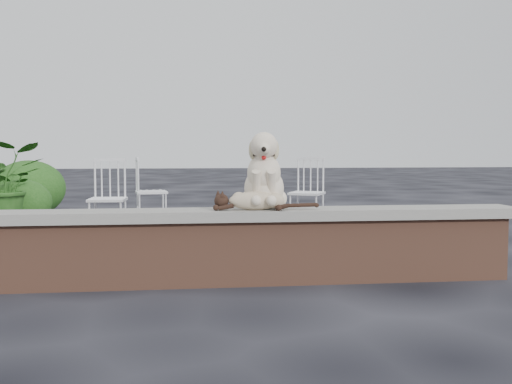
{
  "coord_description": "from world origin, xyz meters",
  "views": [
    {
      "loc": [
        0.41,
        -4.62,
        1.04
      ],
      "look_at": [
        1.01,
        0.2,
        0.7
      ],
      "focal_mm": 42.19,
      "sensor_mm": 36.0,
      "label": 1
    }
  ],
  "objects": [
    {
      "name": "ground",
      "position": [
        0.0,
        0.0,
        0.0
      ],
      "size": [
        60.0,
        60.0,
        0.0
      ],
      "primitive_type": "plane",
      "color": "black",
      "rests_on": "ground"
    },
    {
      "name": "chair_e",
      "position": [
        -0.01,
        3.91,
        0.47
      ],
      "size": [
        0.63,
        0.63,
        0.94
      ],
      "primitive_type": null,
      "rotation": [
        0.0,
        0.0,
        1.71
      ],
      "color": "white",
      "rests_on": "ground"
    },
    {
      "name": "dog",
      "position": [
        1.06,
        0.09,
        0.88
      ],
      "size": [
        0.47,
        0.58,
        0.61
      ],
      "primitive_type": null,
      "rotation": [
        0.0,
        0.0,
        -0.14
      ],
      "color": "beige",
      "rests_on": "capstone"
    },
    {
      "name": "potted_plant_a",
      "position": [
        -1.97,
        3.77,
        0.58
      ],
      "size": [
        1.29,
        1.22,
        1.15
      ],
      "primitive_type": "imported",
      "rotation": [
        0.0,
        0.0,
        0.38
      ],
      "color": "#1D4B15",
      "rests_on": "ground"
    },
    {
      "name": "brick_wall",
      "position": [
        0.0,
        0.0,
        0.25
      ],
      "size": [
        6.0,
        0.3,
        0.5
      ],
      "primitive_type": "cube",
      "color": "brown",
      "rests_on": "ground"
    },
    {
      "name": "chair_d",
      "position": [
        2.11,
        3.4,
        0.47
      ],
      "size": [
        0.76,
        0.76,
        0.94
      ],
      "primitive_type": null,
      "rotation": [
        0.0,
        0.0,
        -0.49
      ],
      "color": "white",
      "rests_on": "ground"
    },
    {
      "name": "cat",
      "position": [
        0.98,
        -0.06,
        0.66
      ],
      "size": [
        0.98,
        0.36,
        0.16
      ],
      "primitive_type": null,
      "rotation": [
        0.0,
        0.0,
        -0.14
      ],
      "color": "tan",
      "rests_on": "capstone"
    },
    {
      "name": "capstone",
      "position": [
        0.0,
        0.0,
        0.54
      ],
      "size": [
        6.2,
        0.4,
        0.08
      ],
      "primitive_type": "cube",
      "color": "slate",
      "rests_on": "brick_wall"
    },
    {
      "name": "chair_b",
      "position": [
        -0.46,
        2.68,
        0.47
      ],
      "size": [
        0.59,
        0.59,
        0.94
      ],
      "primitive_type": null,
      "rotation": [
        0.0,
        0.0,
        -0.05
      ],
      "color": "white",
      "rests_on": "ground"
    }
  ]
}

